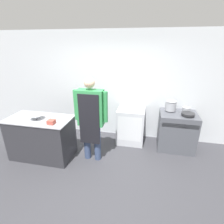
% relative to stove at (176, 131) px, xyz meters
% --- Properties ---
extents(ground_plane, '(14.00, 14.00, 0.00)m').
position_rel_stove_xyz_m(ground_plane, '(-1.60, -1.53, -0.45)').
color(ground_plane, '#38383D').
extents(wall_back, '(8.00, 0.05, 2.70)m').
position_rel_stove_xyz_m(wall_back, '(-1.60, 0.42, 0.90)').
color(wall_back, silver).
rests_on(wall_back, ground_plane).
extents(prep_counter, '(1.36, 0.72, 0.91)m').
position_rel_stove_xyz_m(prep_counter, '(-2.92, -0.97, 0.01)').
color(prep_counter, '#2D2D33').
rests_on(prep_counter, ground_plane).
extents(stove, '(0.83, 0.68, 0.91)m').
position_rel_stove_xyz_m(stove, '(0.00, 0.00, 0.00)').
color(stove, '#4C4F56').
rests_on(stove, ground_plane).
extents(fridge_unit, '(0.66, 0.61, 0.89)m').
position_rel_stove_xyz_m(fridge_unit, '(-1.09, 0.06, -0.00)').
color(fridge_unit, silver).
rests_on(fridge_unit, ground_plane).
extents(person_cook, '(0.70, 0.24, 1.79)m').
position_rel_stove_xyz_m(person_cook, '(-1.82, -0.85, 0.59)').
color(person_cook, '#38476B').
rests_on(person_cook, ground_plane).
extents(mixing_bowl, '(0.29, 0.29, 0.09)m').
position_rel_stove_xyz_m(mixing_bowl, '(-2.94, -1.01, 0.51)').
color(mixing_bowl, '#9EA0A8').
rests_on(mixing_bowl, prep_counter).
extents(plastic_tub, '(0.13, 0.13, 0.08)m').
position_rel_stove_xyz_m(plastic_tub, '(-2.52, -1.16, 0.51)').
color(plastic_tub, '#B24C3F').
rests_on(plastic_tub, prep_counter).
extents(stock_pot, '(0.25, 0.25, 0.24)m').
position_rel_stove_xyz_m(stock_pot, '(-0.19, 0.12, 0.59)').
color(stock_pot, '#9EA0A8').
rests_on(stock_pot, stove).
extents(saute_pan, '(0.28, 0.28, 0.05)m').
position_rel_stove_xyz_m(saute_pan, '(0.17, -0.12, 0.49)').
color(saute_pan, '#262628').
rests_on(saute_pan, stove).
extents(sauce_pot, '(0.18, 0.18, 0.10)m').
position_rel_stove_xyz_m(sauce_pot, '(0.17, 0.12, 0.51)').
color(sauce_pot, '#9EA0A8').
rests_on(sauce_pot, stove).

